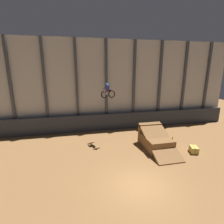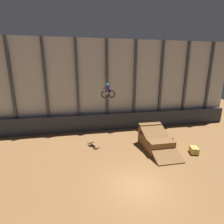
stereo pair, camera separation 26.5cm
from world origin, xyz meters
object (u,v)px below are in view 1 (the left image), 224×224
at_px(dirt_ramp, 155,140).
at_px(rider_bike_solo, 108,92).
at_px(hay_bale_trackside, 194,150).
at_px(traffic_cone_near_ramp, 172,139).

xyz_separation_m(dirt_ramp, rider_bike_solo, (-4.03, 2.32, 4.33)).
relative_size(dirt_ramp, hay_bale_trackside, 4.47).
xyz_separation_m(dirt_ramp, hay_bale_trackside, (2.85, -1.77, -0.43)).
bearing_deg(hay_bale_trackside, dirt_ramp, 148.13).
bearing_deg(traffic_cone_near_ramp, dirt_ramp, -161.82).
bearing_deg(rider_bike_solo, traffic_cone_near_ramp, -34.30).
bearing_deg(dirt_ramp, rider_bike_solo, 150.03).
distance_m(dirt_ramp, rider_bike_solo, 6.35).
bearing_deg(dirt_ramp, traffic_cone_near_ramp, 18.18).
distance_m(traffic_cone_near_ramp, hay_bale_trackside, 2.59).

